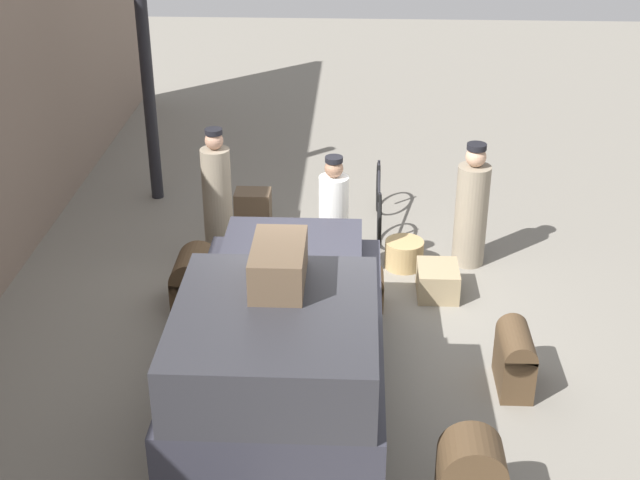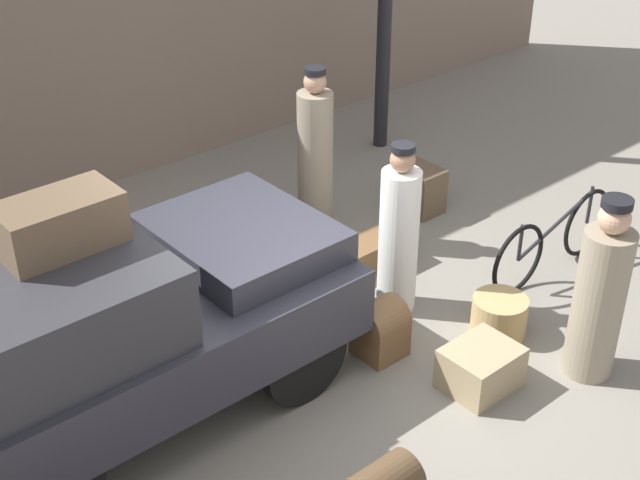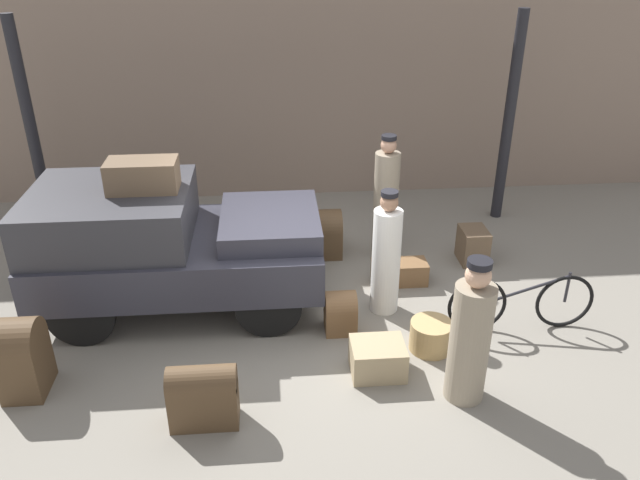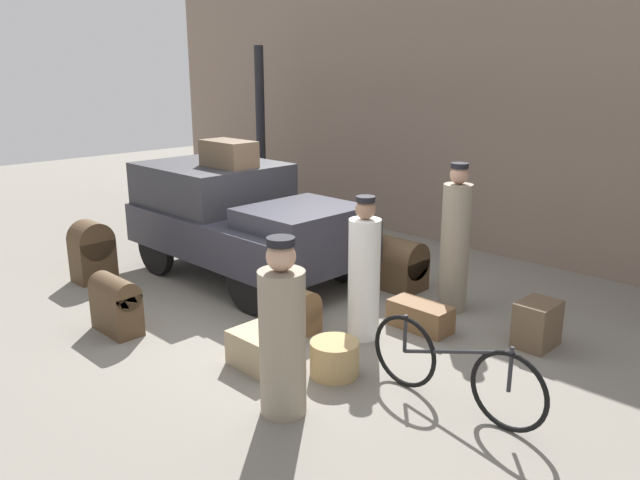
% 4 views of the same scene
% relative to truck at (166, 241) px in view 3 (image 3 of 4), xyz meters
% --- Properties ---
extents(ground_plane, '(30.00, 30.00, 0.00)m').
position_rel_truck_xyz_m(ground_plane, '(1.69, -0.46, -0.88)').
color(ground_plane, gray).
extents(station_building_facade, '(16.00, 0.15, 4.50)m').
position_rel_truck_xyz_m(station_building_facade, '(1.69, 3.61, 1.37)').
color(station_building_facade, gray).
rests_on(station_building_facade, ground).
extents(canopy_pillar_left, '(0.17, 0.17, 3.31)m').
position_rel_truck_xyz_m(canopy_pillar_left, '(-2.19, 2.28, 0.77)').
color(canopy_pillar_left, black).
rests_on(canopy_pillar_left, ground).
extents(canopy_pillar_right, '(0.17, 0.17, 3.31)m').
position_rel_truck_xyz_m(canopy_pillar_right, '(5.07, 2.28, 0.77)').
color(canopy_pillar_right, black).
rests_on(canopy_pillar_right, ground).
extents(truck, '(3.45, 1.84, 1.57)m').
position_rel_truck_xyz_m(truck, '(0.00, 0.00, 0.00)').
color(truck, black).
rests_on(truck, ground).
extents(bicycle, '(1.78, 0.04, 0.76)m').
position_rel_truck_xyz_m(bicycle, '(4.23, -0.96, -0.52)').
color(bicycle, black).
rests_on(bicycle, ground).
extents(wicker_basket, '(0.48, 0.48, 0.35)m').
position_rel_truck_xyz_m(wicker_basket, '(3.08, -1.26, -0.71)').
color(wicker_basket, tan).
rests_on(wicker_basket, ground).
extents(porter_carrying_trunk, '(0.41, 0.41, 1.60)m').
position_rel_truck_xyz_m(porter_carrying_trunk, '(3.23, -2.08, -0.16)').
color(porter_carrying_trunk, gray).
rests_on(porter_carrying_trunk, ground).
extents(conductor_in_dark_uniform, '(0.35, 0.35, 1.84)m').
position_rel_truck_xyz_m(conductor_in_dark_uniform, '(2.93, 1.03, -0.03)').
color(conductor_in_dark_uniform, gray).
rests_on(conductor_in_dark_uniform, ground).
extents(porter_with_bicycle, '(0.35, 0.35, 1.62)m').
position_rel_truck_xyz_m(porter_with_bicycle, '(2.69, -0.39, -0.14)').
color(porter_with_bicycle, white).
rests_on(porter_with_bicycle, ground).
extents(suitcase_small_leather, '(0.58, 0.48, 0.36)m').
position_rel_truck_xyz_m(suitcase_small_leather, '(2.40, -1.63, -0.70)').
color(suitcase_small_leather, '#9E8966').
rests_on(suitcase_small_leather, ground).
extents(suitcase_black_upright, '(0.74, 0.35, 0.31)m').
position_rel_truck_xyz_m(suitcase_black_upright, '(3.02, 0.25, -0.73)').
color(suitcase_black_upright, brown).
rests_on(suitcase_black_upright, ground).
extents(trunk_wicker_pale, '(0.42, 0.53, 0.86)m').
position_rel_truck_xyz_m(trunk_wicker_pale, '(-1.29, -1.61, -0.45)').
color(trunk_wicker_pale, '#4C3823').
rests_on(trunk_wicker_pale, ground).
extents(trunk_umber_medium, '(0.37, 0.38, 0.52)m').
position_rel_truck_xyz_m(trunk_umber_medium, '(2.09, -0.80, -0.63)').
color(trunk_umber_medium, brown).
rests_on(trunk_umber_medium, ground).
extents(suitcase_tan_flat, '(0.37, 0.48, 0.51)m').
position_rel_truck_xyz_m(suitcase_tan_flat, '(4.18, 0.76, -0.63)').
color(suitcase_tan_flat, brown).
rests_on(suitcase_tan_flat, ground).
extents(trunk_barrel_dark, '(0.63, 0.51, 0.70)m').
position_rel_truck_xyz_m(trunk_barrel_dark, '(2.00, 1.17, -0.55)').
color(trunk_barrel_dark, '#4C3823').
rests_on(trunk_barrel_dark, ground).
extents(trunk_large_brown, '(0.66, 0.32, 0.66)m').
position_rel_truck_xyz_m(trunk_large_brown, '(0.59, -2.26, -0.54)').
color(trunk_large_brown, '#4C3823').
rests_on(trunk_large_brown, ground).
extents(trunk_on_truck_roof, '(0.82, 0.45, 0.37)m').
position_rel_truck_xyz_m(trunk_on_truck_roof, '(-0.18, 0.00, 0.87)').
color(trunk_on_truck_roof, brown).
rests_on(trunk_on_truck_roof, truck).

